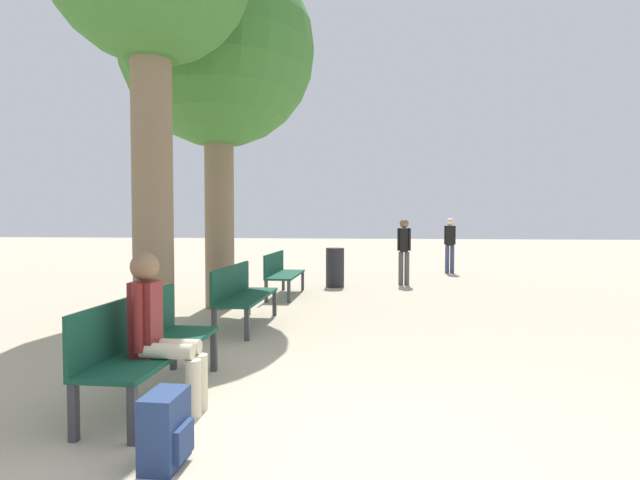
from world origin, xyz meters
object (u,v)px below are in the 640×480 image
(pedestrian_near, at_px, (450,242))
(pedestrian_mid, at_px, (404,247))
(person_seated, at_px, (159,327))
(bench_row_0, at_px, (145,340))
(backpack, at_px, (166,430))
(bench_row_1, at_px, (241,291))
(tree_row_1, at_px, (218,54))
(bench_row_2, at_px, (281,271))
(trash_bin, at_px, (335,267))

(pedestrian_near, bearing_deg, pedestrian_mid, -117.09)
(person_seated, bearing_deg, bench_row_0, 134.14)
(bench_row_0, height_order, pedestrian_near, pedestrian_near)
(person_seated, bearing_deg, backpack, -63.35)
(bench_row_0, distance_m, pedestrian_near, 11.93)
(bench_row_1, relative_size, backpack, 3.83)
(bench_row_0, distance_m, tree_row_1, 6.20)
(pedestrian_near, relative_size, pedestrian_mid, 1.02)
(bench_row_2, relative_size, person_seated, 1.38)
(pedestrian_mid, relative_size, trash_bin, 1.74)
(bench_row_0, bearing_deg, bench_row_2, 90.00)
(bench_row_2, bearing_deg, pedestrian_near, 50.09)
(bench_row_2, height_order, pedestrian_near, pedestrian_near)
(pedestrian_mid, bearing_deg, backpack, -101.96)
(bench_row_0, xyz_separation_m, person_seated, (0.25, -0.26, 0.18))
(bench_row_2, bearing_deg, trash_bin, 56.12)
(tree_row_1, height_order, trash_bin, tree_row_1)
(bench_row_1, relative_size, pedestrian_mid, 1.13)
(person_seated, bearing_deg, bench_row_2, 92.24)
(bench_row_0, distance_m, bench_row_1, 3.08)
(bench_row_2, xyz_separation_m, pedestrian_mid, (2.67, 2.05, 0.40))
(person_seated, relative_size, backpack, 2.77)
(pedestrian_mid, bearing_deg, person_seated, -105.95)
(bench_row_1, distance_m, pedestrian_near, 9.11)
(tree_row_1, bearing_deg, trash_bin, 59.13)
(bench_row_0, height_order, person_seated, person_seated)
(bench_row_1, distance_m, pedestrian_mid, 5.80)
(bench_row_0, height_order, pedestrian_mid, pedestrian_mid)
(bench_row_2, bearing_deg, bench_row_0, -90.00)
(bench_row_1, bearing_deg, pedestrian_near, 62.65)
(person_seated, relative_size, pedestrian_near, 0.80)
(tree_row_1, distance_m, trash_bin, 5.46)
(pedestrian_mid, bearing_deg, pedestrian_near, 62.91)
(bench_row_2, xyz_separation_m, backpack, (0.69, -7.30, -0.29))
(bench_row_0, distance_m, bench_row_2, 6.17)
(tree_row_1, relative_size, person_seated, 4.79)
(tree_row_1, distance_m, pedestrian_mid, 6.22)
(backpack, height_order, trash_bin, trash_bin)
(tree_row_1, relative_size, backpack, 13.27)
(bench_row_0, distance_m, person_seated, 0.40)
(pedestrian_near, distance_m, pedestrian_mid, 3.31)
(bench_row_1, height_order, bench_row_2, same)
(bench_row_0, height_order, trash_bin, trash_bin)
(trash_bin, bearing_deg, bench_row_1, -102.47)
(bench_row_1, relative_size, bench_row_2, 1.00)
(backpack, relative_size, trash_bin, 0.51)
(backpack, bearing_deg, pedestrian_mid, 78.04)
(bench_row_2, distance_m, person_seated, 6.43)
(bench_row_1, height_order, backpack, bench_row_1)
(bench_row_0, relative_size, person_seated, 1.38)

